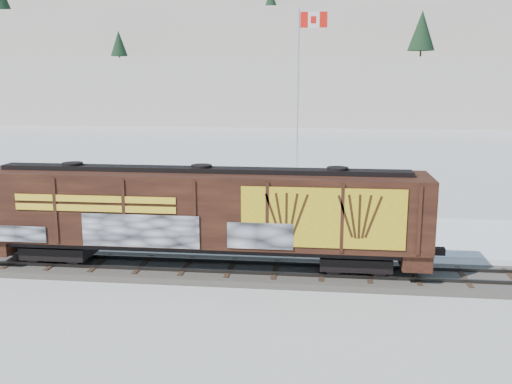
# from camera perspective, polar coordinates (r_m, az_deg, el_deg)

# --- Properties ---
(ground) EXTENTS (500.00, 500.00, 0.00)m
(ground) POSITION_cam_1_polar(r_m,az_deg,el_deg) (25.56, -2.57, -8.19)
(ground) COLOR white
(ground) RESTS_ON ground
(rail_track) EXTENTS (50.00, 3.40, 0.43)m
(rail_track) POSITION_cam_1_polar(r_m,az_deg,el_deg) (25.51, -2.57, -7.88)
(rail_track) COLOR #59544C
(rail_track) RESTS_ON ground
(parking_strip) EXTENTS (40.00, 8.00, 0.03)m
(parking_strip) POSITION_cam_1_polar(r_m,az_deg,el_deg) (32.65, -0.46, -3.80)
(parking_strip) COLOR white
(parking_strip) RESTS_ON ground
(hillside) EXTENTS (360.00, 110.00, 93.00)m
(hillside) POSITION_cam_1_polar(r_m,az_deg,el_deg) (163.72, 5.43, 13.33)
(hillside) COLOR white
(hillside) RESTS_ON ground
(hopper_railcar) EXTENTS (19.33, 3.06, 4.34)m
(hopper_railcar) POSITION_cam_1_polar(r_m,az_deg,el_deg) (24.97, -5.38, -1.85)
(hopper_railcar) COLOR black
(hopper_railcar) RESTS_ON rail_track
(flagpole) EXTENTS (2.30, 0.90, 12.93)m
(flagpole) POSITION_cam_1_polar(r_m,az_deg,el_deg) (38.65, 4.29, 5.88)
(flagpole) COLOR silver
(flagpole) RESTS_ON ground
(car_silver) EXTENTS (4.36, 2.95, 1.38)m
(car_silver) POSITION_cam_1_polar(r_m,az_deg,el_deg) (35.55, -15.44, -1.79)
(car_silver) COLOR #A7AAAF
(car_silver) RESTS_ON parking_strip
(car_white) EXTENTS (4.07, 1.55, 1.32)m
(car_white) POSITION_cam_1_polar(r_m,az_deg,el_deg) (31.28, -0.94, -3.19)
(car_white) COLOR silver
(car_white) RESTS_ON parking_strip
(car_dark) EXTENTS (4.94, 2.17, 1.41)m
(car_dark) POSITION_cam_1_polar(r_m,az_deg,el_deg) (30.95, 3.51, -3.29)
(car_dark) COLOR #202228
(car_dark) RESTS_ON parking_strip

